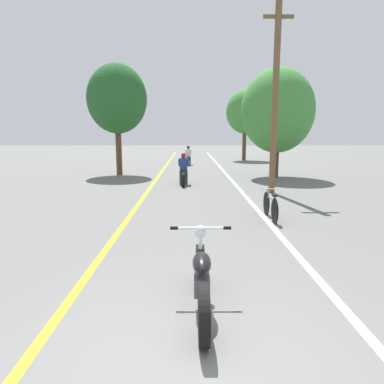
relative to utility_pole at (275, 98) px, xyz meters
name	(u,v)px	position (x,y,z in m)	size (l,w,h in m)	color
ground_plane	(191,366)	(-3.18, -10.06, -3.61)	(120.00, 120.00, 0.00)	#60605E
lane_stripe_center	(154,182)	(-4.88, 3.02, -3.60)	(0.14, 48.00, 0.01)	yellow
lane_stripe_edge	(233,182)	(-1.13, 3.02, -3.60)	(0.14, 48.00, 0.01)	white
utility_pole	(275,98)	(0.00, 0.00, 0.00)	(1.10, 0.24, 7.03)	brown
roadside_tree_right_near	(278,111)	(1.31, 4.76, -0.19)	(3.73, 3.36, 5.58)	#513A23
roadside_tree_right_far	(245,112)	(1.42, 16.03, 0.41)	(3.14, 2.83, 5.85)	#513A23
roadside_tree_left	(117,99)	(-7.13, 5.95, 0.49)	(3.23, 2.91, 5.98)	#513A23
motorcycle_foreground	(202,279)	(-3.04, -8.95, -3.17)	(0.86, 2.04, 1.02)	black
motorcycle_rider_lead	(184,173)	(-3.47, 2.19, -3.07)	(0.50, 2.07, 1.43)	black
motorcycle_rider_far	(188,158)	(-3.30, 11.62, -3.07)	(0.50, 2.01, 1.40)	black
bicycle_parked	(270,206)	(-1.00, -4.09, -3.25)	(0.44, 1.63, 0.77)	black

